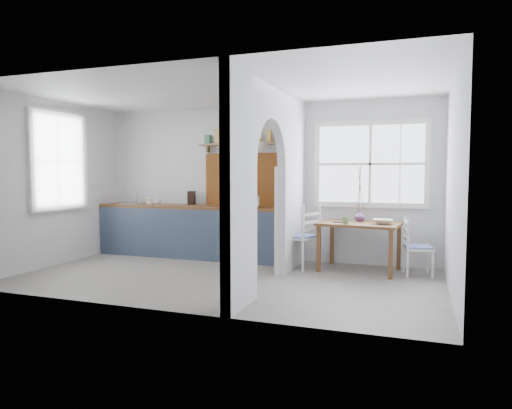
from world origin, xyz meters
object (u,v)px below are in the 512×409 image
(chair_left, at_px, (300,236))
(chair_right, at_px, (418,247))
(dining_table, at_px, (359,247))
(kettle, at_px, (254,200))
(vase, at_px, (360,216))

(chair_left, distance_m, chair_right, 1.72)
(dining_table, height_order, kettle, kettle)
(chair_right, bearing_deg, dining_table, 78.46)
(chair_right, bearing_deg, kettle, 77.15)
(chair_left, xyz_separation_m, kettle, (-0.83, 0.16, 0.52))
(chair_left, relative_size, kettle, 4.17)
(chair_left, bearing_deg, kettle, -77.58)
(chair_left, bearing_deg, vase, 129.61)
(chair_right, relative_size, vase, 5.01)
(chair_right, height_order, kettle, kettle)
(dining_table, distance_m, chair_left, 0.90)
(chair_left, height_order, chair_right, chair_left)
(dining_table, distance_m, kettle, 1.83)
(vase, bearing_deg, kettle, -177.07)
(dining_table, bearing_deg, chair_left, -168.85)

